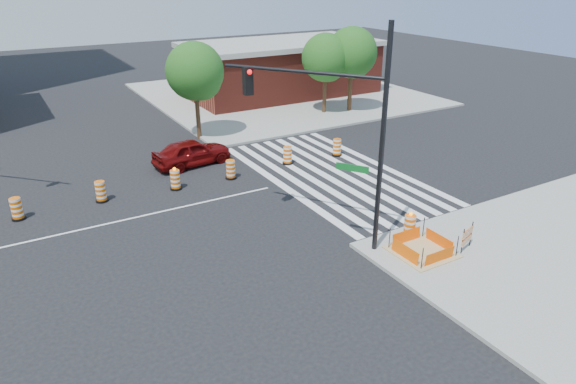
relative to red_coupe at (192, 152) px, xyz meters
name	(u,v)px	position (x,y,z in m)	size (l,w,h in m)	color
ground	(130,219)	(-4.88, -5.13, -0.76)	(120.00, 120.00, 0.00)	black
sidewalk_ne	(281,94)	(13.12, 12.87, -0.68)	(22.00, 22.00, 0.15)	gray
crosswalk_east	(331,173)	(6.07, -5.13, -0.75)	(6.75, 13.50, 0.01)	silver
lane_centerline	(130,219)	(-4.88, -5.13, -0.75)	(14.00, 0.12, 0.01)	silver
excavation_pit	(422,251)	(4.12, -14.13, -0.54)	(2.20, 2.20, 0.90)	tan
brick_storefront	(281,68)	(13.12, 12.87, 1.56)	(16.50, 8.50, 4.60)	maroon
red_coupe	(192,152)	(0.00, 0.00, 0.00)	(1.79, 4.45, 1.52)	#5E0808
signal_pole_se	(336,117)	(1.69, -11.46, 4.51)	(3.83, 5.45, 8.62)	black
pit_drum	(410,227)	(4.53, -12.93, -0.13)	(0.58, 0.58, 1.14)	black
barricade	(467,236)	(5.77, -14.82, -0.03)	(0.87, 0.33, 1.06)	#E25B04
tree_north_c	(195,74)	(2.20, 4.51, 3.43)	(3.67, 3.67, 6.24)	#382314
tree_north_d	(326,60)	(12.80, 5.55, 3.30)	(3.56, 3.56, 6.05)	#382314
tree_north_e	(352,55)	(14.81, 5.04, 3.57)	(3.79, 3.79, 6.45)	#382314
median_drum_2	(17,209)	(-9.21, -2.66, -0.28)	(0.60, 0.60, 1.02)	black
median_drum_3	(101,192)	(-5.57, -2.55, -0.28)	(0.60, 0.60, 1.02)	black
median_drum_4	(175,180)	(-1.99, -2.92, -0.27)	(0.60, 0.60, 1.18)	black
median_drum_5	(231,170)	(1.03, -3.00, -0.28)	(0.60, 0.60, 1.02)	black
median_drum_6	(288,156)	(4.77, -2.61, -0.28)	(0.60, 0.60, 1.02)	black
median_drum_7	(337,148)	(8.04, -2.85, -0.28)	(0.60, 0.60, 1.02)	black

